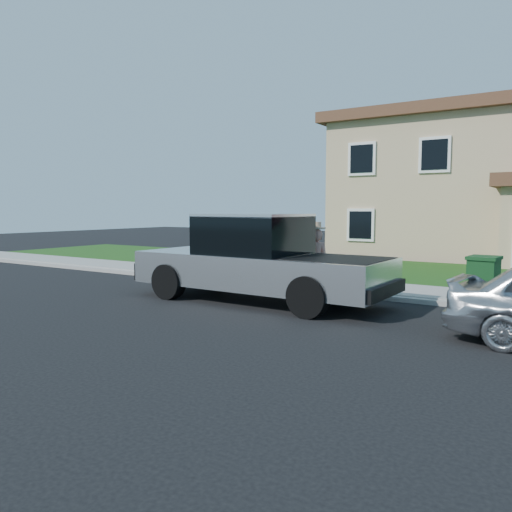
# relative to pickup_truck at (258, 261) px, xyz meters

# --- Properties ---
(ground) EXTENTS (80.00, 80.00, 0.00)m
(ground) POSITION_rel_pickup_truck_xyz_m (0.53, -1.03, -1.03)
(ground) COLOR black
(ground) RESTS_ON ground
(curb) EXTENTS (40.00, 0.20, 0.12)m
(curb) POSITION_rel_pickup_truck_xyz_m (1.53, 1.87, -0.97)
(curb) COLOR gray
(curb) RESTS_ON ground
(sidewalk) EXTENTS (40.00, 2.00, 0.15)m
(sidewalk) POSITION_rel_pickup_truck_xyz_m (1.53, 2.97, -0.95)
(sidewalk) COLOR gray
(sidewalk) RESTS_ON ground
(lawn) EXTENTS (40.00, 7.00, 0.10)m
(lawn) POSITION_rel_pickup_truck_xyz_m (1.53, 7.47, -0.98)
(lawn) COLOR #1C4213
(lawn) RESTS_ON ground
(house) EXTENTS (14.00, 11.30, 6.85)m
(house) POSITION_rel_pickup_truck_xyz_m (1.85, 15.35, 2.14)
(house) COLOR tan
(house) RESTS_ON ground
(pickup_truck) EXTENTS (6.76, 2.66, 2.20)m
(pickup_truck) POSITION_rel_pickup_truck_xyz_m (0.00, 0.00, 0.00)
(pickup_truck) COLOR black
(pickup_truck) RESTS_ON ground
(woman) EXTENTS (0.75, 0.59, 1.98)m
(woman) POSITION_rel_pickup_truck_xyz_m (0.85, 1.57, -0.09)
(woman) COLOR tan
(woman) RESTS_ON ground
(trash_bin) EXTENTS (0.73, 0.82, 1.08)m
(trash_bin) POSITION_rel_pickup_truck_xyz_m (4.92, 2.07, -0.33)
(trash_bin) COLOR #0F3816
(trash_bin) RESTS_ON sidewalk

